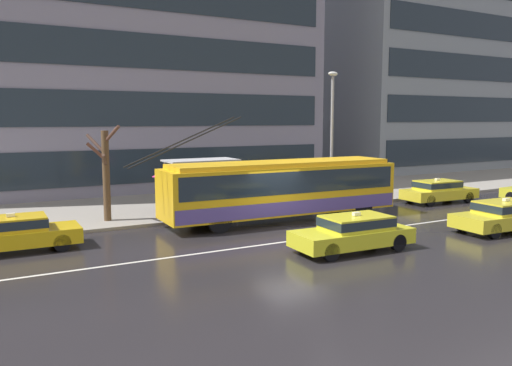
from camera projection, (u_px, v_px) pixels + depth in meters
ground_plane at (290, 233)px, 21.29m from camera, size 160.00×160.00×0.00m
sidewalk_slab at (204, 201)px, 29.13m from camera, size 80.00×10.00×0.14m
lane_centre_line at (306, 239)px, 20.25m from camera, size 72.00×0.14×0.01m
trolleybus at (282, 188)px, 23.77m from camera, size 12.88×2.87×4.82m
taxi_ahead_of_bus at (438, 190)px, 28.99m from camera, size 4.47×1.98×1.39m
taxi_oncoming_near at (354, 231)px, 18.40m from camera, size 4.49×1.93×1.39m
taxi_queued_behind_bus at (15, 232)px, 18.29m from camera, size 4.30×1.81×1.39m
taxi_oncoming_far at (504, 215)px, 21.63m from camera, size 4.50×2.04×1.39m
bus_shelter at (199, 172)px, 25.26m from camera, size 3.52×1.77×2.61m
pedestrian_at_shelter at (163, 178)px, 25.60m from camera, size 1.18×1.18×2.01m
pedestrian_approaching_curb at (194, 180)px, 25.36m from camera, size 1.51×1.51×1.91m
street_lamp at (332, 126)px, 27.93m from camera, size 0.60×0.32×7.11m
street_tree_bare at (105, 171)px, 22.94m from camera, size 1.33×1.77×4.32m
office_tower_corner_left at (119, 8)px, 35.08m from camera, size 26.35×12.10×24.45m
office_tower_corner_right at (423, 73)px, 49.86m from camera, size 22.15×12.79×18.35m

